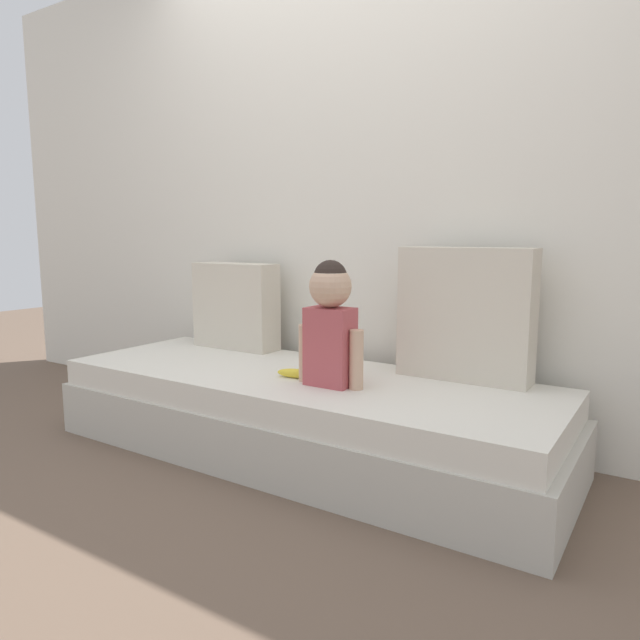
% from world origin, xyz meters
% --- Properties ---
extents(ground_plane, '(12.00, 12.00, 0.00)m').
position_xyz_m(ground_plane, '(0.00, 0.00, 0.00)').
color(ground_plane, brown).
extents(back_wall, '(5.51, 0.10, 2.53)m').
position_xyz_m(back_wall, '(0.00, 0.54, 1.26)').
color(back_wall, silver).
rests_on(back_wall, ground).
extents(couch, '(2.31, 0.81, 0.36)m').
position_xyz_m(couch, '(0.00, 0.00, 0.18)').
color(couch, beige).
rests_on(couch, ground).
extents(throw_pillow_left, '(0.49, 0.16, 0.46)m').
position_xyz_m(throw_pillow_left, '(-0.64, 0.31, 0.59)').
color(throw_pillow_left, beige).
rests_on(throw_pillow_left, couch).
extents(throw_pillow_right, '(0.56, 0.16, 0.56)m').
position_xyz_m(throw_pillow_right, '(0.64, 0.31, 0.64)').
color(throw_pillow_right, beige).
rests_on(throw_pillow_right, couch).
extents(toddler, '(0.30, 0.17, 0.51)m').
position_xyz_m(toddler, '(0.21, -0.09, 0.64)').
color(toddler, '#B24C51').
rests_on(toddler, couch).
extents(banana, '(0.18, 0.08, 0.04)m').
position_xyz_m(banana, '(0.03, -0.07, 0.38)').
color(banana, yellow).
rests_on(banana, couch).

